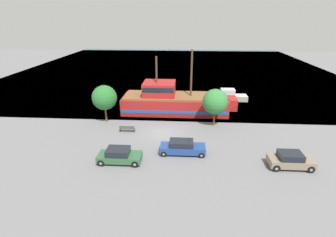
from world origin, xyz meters
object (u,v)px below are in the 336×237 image
object	(u,v)px
parked_car_curb_rear	(182,147)
pirate_ship	(174,101)
moored_boat_dockside	(229,96)
parked_car_curb_front	(291,160)
fire_hydrant	(189,141)
bench_promenade_east	(127,129)
parked_car_curb_mid	(119,155)

from	to	relation	value
parked_car_curb_rear	pirate_ship	bearing A→B (deg)	96.72
moored_boat_dockside	parked_car_curb_front	size ratio (longest dim) A/B	1.39
fire_hydrant	bench_promenade_east	size ratio (longest dim) A/B	0.40
pirate_ship	parked_car_curb_rear	world-z (taller)	pirate_ship
parked_car_curb_rear	fire_hydrant	distance (m)	2.32
parked_car_curb_front	parked_car_curb_rear	xyz separation A→B (m)	(-10.40, 2.02, -0.04)
pirate_ship	fire_hydrant	world-z (taller)	pirate_ship
parked_car_curb_mid	parked_car_curb_rear	size ratio (longest dim) A/B	0.90
moored_boat_dockside	bench_promenade_east	xyz separation A→B (m)	(-14.77, -14.17, -0.28)
moored_boat_dockside	bench_promenade_east	size ratio (longest dim) A/B	3.03
parked_car_curb_rear	parked_car_curb_mid	bearing A→B (deg)	-161.06
parked_car_curb_front	parked_car_curb_rear	bearing A→B (deg)	169.02
pirate_ship	parked_car_curb_rear	bearing A→B (deg)	-83.28
moored_boat_dockside	parked_car_curb_rear	xyz separation A→B (m)	(-7.78, -19.22, 0.01)
pirate_ship	moored_boat_dockside	bearing A→B (deg)	34.72
parked_car_curb_front	parked_car_curb_mid	world-z (taller)	parked_car_curb_front
fire_hydrant	bench_promenade_east	world-z (taller)	bench_promenade_east
parked_car_curb_front	bench_promenade_east	size ratio (longest dim) A/B	2.18
parked_car_curb_mid	bench_promenade_east	bearing A→B (deg)	96.03
parked_car_curb_front	pirate_ship	bearing A→B (deg)	128.82
pirate_ship	parked_car_curb_front	bearing A→B (deg)	-51.18
pirate_ship	parked_car_curb_mid	distance (m)	15.67
pirate_ship	parked_car_curb_mid	xyz separation A→B (m)	(-4.72, -14.92, -0.92)
parked_car_curb_front	fire_hydrant	size ratio (longest dim) A/B	5.41
fire_hydrant	parked_car_curb_rear	bearing A→B (deg)	-108.45
moored_boat_dockside	parked_car_curb_mid	bearing A→B (deg)	-123.26
parked_car_curb_front	bench_promenade_east	world-z (taller)	parked_car_curb_front
parked_car_curb_front	fire_hydrant	world-z (taller)	parked_car_curb_front
pirate_ship	bench_promenade_east	bearing A→B (deg)	-125.32
moored_boat_dockside	parked_car_curb_rear	world-z (taller)	moored_boat_dockside
parked_car_curb_mid	bench_promenade_east	xyz separation A→B (m)	(-0.76, 7.19, -0.29)
parked_car_curb_mid	parked_car_curb_rear	world-z (taller)	parked_car_curb_rear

